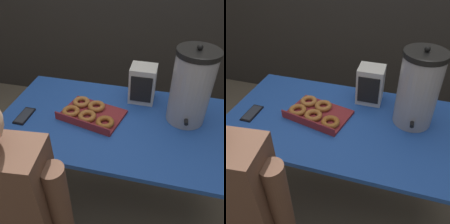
{
  "view_description": "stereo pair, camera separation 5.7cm",
  "coord_description": "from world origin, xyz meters",
  "views": [
    {
      "loc": [
        0.22,
        -1.11,
        1.67
      ],
      "look_at": [
        -0.05,
        0.0,
        0.79
      ],
      "focal_mm": 40.0,
      "sensor_mm": 36.0,
      "label": 1
    },
    {
      "loc": [
        0.27,
        -1.1,
        1.67
      ],
      "look_at": [
        -0.05,
        0.0,
        0.79
      ],
      "focal_mm": 40.0,
      "sensor_mm": 36.0,
      "label": 2
    }
  ],
  "objects": [
    {
      "name": "ground_plane",
      "position": [
        0.0,
        0.0,
        0.0
      ],
      "size": [
        12.0,
        12.0,
        0.0
      ],
      "primitive_type": "plane",
      "color": "brown"
    },
    {
      "name": "space_heater",
      "position": [
        0.08,
        0.26,
        0.85
      ],
      "size": [
        0.16,
        0.15,
        0.24
      ],
      "color": "silver",
      "rests_on": "folding_table"
    },
    {
      "name": "donut_box",
      "position": [
        -0.19,
        0.01,
        0.75
      ],
      "size": [
        0.41,
        0.32,
        0.05
      ],
      "rotation": [
        0.0,
        0.0,
        -0.22
      ],
      "color": "maroon",
      "rests_on": "folding_table"
    },
    {
      "name": "person_seated",
      "position": [
        -0.4,
        -0.6,
        0.58
      ],
      "size": [
        0.6,
        0.28,
        1.23
      ],
      "rotation": [
        0.0,
        0.0,
        3.25
      ],
      "color": "#33332D",
      "rests_on": "ground"
    },
    {
      "name": "folding_table",
      "position": [
        0.0,
        0.0,
        0.69
      ],
      "size": [
        1.45,
        0.77,
        0.73
      ],
      "color": "#1E479E",
      "rests_on": "ground"
    },
    {
      "name": "coffee_urn",
      "position": [
        0.36,
        0.12,
        0.95
      ],
      "size": [
        0.23,
        0.25,
        0.46
      ],
      "color": "#939399",
      "rests_on": "folding_table"
    },
    {
      "name": "cell_phone",
      "position": [
        -0.58,
        -0.09,
        0.74
      ],
      "size": [
        0.07,
        0.16,
        0.01
      ],
      "rotation": [
        0.0,
        0.0,
        -0.02
      ],
      "color": "black",
      "rests_on": "folding_table"
    }
  ]
}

